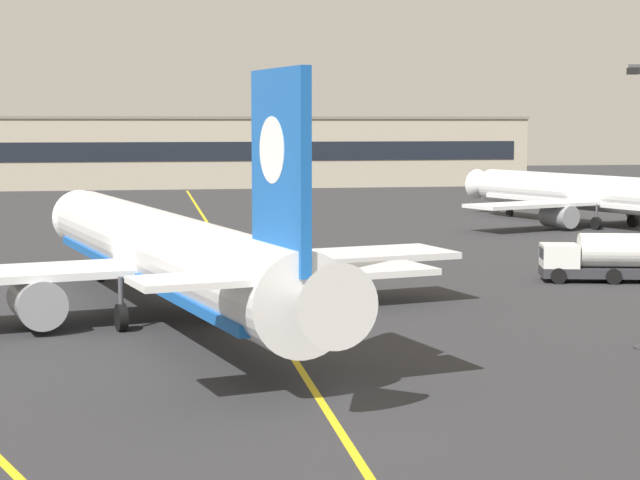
% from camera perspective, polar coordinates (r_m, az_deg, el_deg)
% --- Properties ---
extents(ground_plane, '(400.00, 400.00, 0.00)m').
position_cam_1_polar(ground_plane, '(39.73, 0.66, -8.03)').
color(ground_plane, '#2D2D30').
extents(taxiway_centreline, '(3.86, 179.97, 0.01)m').
position_cam_1_polar(taxiway_centreline, '(68.90, -4.08, -1.99)').
color(taxiway_centreline, yellow).
rests_on(taxiway_centreline, ground).
extents(airliner_foreground, '(32.24, 41.03, 11.65)m').
position_cam_1_polar(airliner_foreground, '(54.03, -8.18, -0.68)').
color(airliner_foreground, white).
rests_on(airliner_foreground, ground).
extents(airliner_background, '(28.42, 35.84, 10.45)m').
position_cam_1_polar(airliner_background, '(105.48, 14.55, 2.30)').
color(airliner_background, white).
rests_on(airliner_background, ground).
extents(service_truck_fuel_white, '(7.95, 4.20, 3.00)m').
position_cam_1_polar(service_truck_fuel_white, '(69.24, 14.73, -0.90)').
color(service_truck_fuel_white, '#2D2D33').
rests_on(service_truck_fuel_white, ground).
extents(safety_cone_by_nose_gear, '(0.44, 0.44, 0.55)m').
position_cam_1_polar(safety_cone_by_nose_gear, '(69.73, -7.29, -1.71)').
color(safety_cone_by_nose_gear, orange).
rests_on(safety_cone_by_nose_gear, ground).
extents(terminal_building, '(111.91, 12.40, 10.73)m').
position_cam_1_polar(terminal_building, '(167.17, -8.19, 4.59)').
color(terminal_building, '#B2A893').
rests_on(terminal_building, ground).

